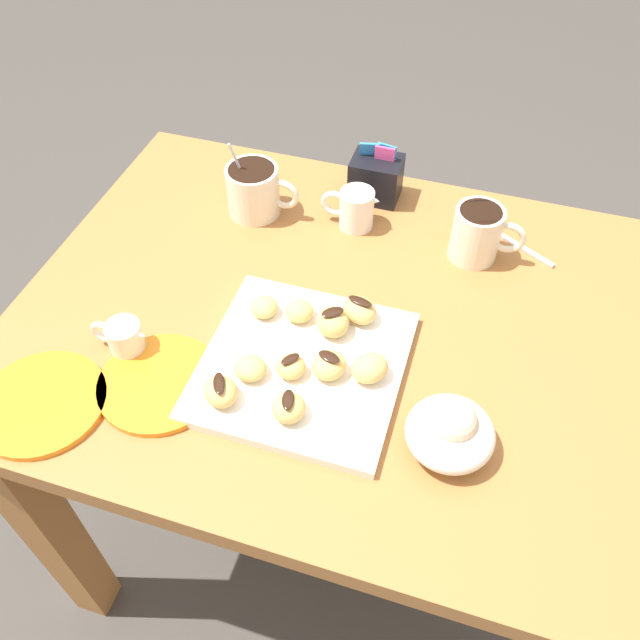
{
  "coord_description": "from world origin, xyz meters",
  "views": [
    {
      "loc": [
        0.2,
        -0.66,
        1.5
      ],
      "look_at": [
        0.0,
        -0.04,
        0.76
      ],
      "focal_mm": 36.54,
      "sensor_mm": 36.0,
      "label": 1
    }
  ],
  "objects_px": {
    "coffee_mug_cream_left": "(254,189)",
    "beignet_1": "(264,307)",
    "beignet_6": "(291,367)",
    "saucer_orange_left": "(160,383)",
    "sugar_caddy": "(378,178)",
    "beignet_7": "(370,368)",
    "beignet_3": "(289,408)",
    "beignet_9": "(329,365)",
    "ice_cream_bowl": "(451,431)",
    "beignet_0": "(250,368)",
    "chocolate_sauce_pitcher": "(124,337)",
    "beignet_4": "(299,311)",
    "pastry_plate_square": "(304,366)",
    "beignet_2": "(221,391)",
    "saucer_orange_right": "(42,403)",
    "beignet_8": "(360,310)",
    "cream_pitcher_white": "(356,207)",
    "dining_table": "(326,368)",
    "coffee_mug_cream_right": "(478,232)",
    "beignet_5": "(332,322)"
  },
  "relations": [
    {
      "from": "beignet_4",
      "to": "beignet_7",
      "type": "distance_m",
      "value": 0.15
    },
    {
      "from": "beignet_4",
      "to": "beignet_7",
      "type": "bearing_deg",
      "value": -30.38
    },
    {
      "from": "beignet_7",
      "to": "beignet_9",
      "type": "xyz_separation_m",
      "value": [
        -0.06,
        -0.01,
        -0.0
      ]
    },
    {
      "from": "beignet_1",
      "to": "beignet_6",
      "type": "height_order",
      "value": "beignet_6"
    },
    {
      "from": "beignet_2",
      "to": "beignet_8",
      "type": "relative_size",
      "value": 0.96
    },
    {
      "from": "coffee_mug_cream_right",
      "to": "beignet_8",
      "type": "height_order",
      "value": "coffee_mug_cream_right"
    },
    {
      "from": "saucer_orange_left",
      "to": "beignet_8",
      "type": "height_order",
      "value": "beignet_8"
    },
    {
      "from": "saucer_orange_right",
      "to": "beignet_7",
      "type": "relative_size",
      "value": 3.34
    },
    {
      "from": "cream_pitcher_white",
      "to": "saucer_orange_right",
      "type": "bearing_deg",
      "value": -121.9
    },
    {
      "from": "dining_table",
      "to": "beignet_2",
      "type": "bearing_deg",
      "value": -112.16
    },
    {
      "from": "beignet_2",
      "to": "ice_cream_bowl",
      "type": "bearing_deg",
      "value": 5.26
    },
    {
      "from": "cream_pitcher_white",
      "to": "beignet_0",
      "type": "relative_size",
      "value": 2.26
    },
    {
      "from": "dining_table",
      "to": "beignet_0",
      "type": "bearing_deg",
      "value": -111.56
    },
    {
      "from": "beignet_6",
      "to": "saucer_orange_left",
      "type": "bearing_deg",
      "value": -159.87
    },
    {
      "from": "beignet_6",
      "to": "beignet_4",
      "type": "bearing_deg",
      "value": 102.06
    },
    {
      "from": "coffee_mug_cream_left",
      "to": "beignet_1",
      "type": "distance_m",
      "value": 0.27
    },
    {
      "from": "beignet_1",
      "to": "ice_cream_bowl",
      "type": "bearing_deg",
      "value": -24.17
    },
    {
      "from": "chocolate_sauce_pitcher",
      "to": "beignet_6",
      "type": "relative_size",
      "value": 2.16
    },
    {
      "from": "dining_table",
      "to": "beignet_5",
      "type": "distance_m",
      "value": 0.19
    },
    {
      "from": "saucer_orange_right",
      "to": "saucer_orange_left",
      "type": "bearing_deg",
      "value": 29.63
    },
    {
      "from": "ice_cream_bowl",
      "to": "beignet_0",
      "type": "relative_size",
      "value": 2.52
    },
    {
      "from": "coffee_mug_cream_left",
      "to": "beignet_6",
      "type": "xyz_separation_m",
      "value": [
        0.19,
        -0.34,
        -0.02
      ]
    },
    {
      "from": "cream_pitcher_white",
      "to": "saucer_orange_right",
      "type": "relative_size",
      "value": 0.58
    },
    {
      "from": "beignet_0",
      "to": "beignet_2",
      "type": "bearing_deg",
      "value": -114.0
    },
    {
      "from": "beignet_3",
      "to": "beignet_4",
      "type": "relative_size",
      "value": 1.09
    },
    {
      "from": "saucer_orange_right",
      "to": "beignet_3",
      "type": "relative_size",
      "value": 3.79
    },
    {
      "from": "chocolate_sauce_pitcher",
      "to": "beignet_8",
      "type": "relative_size",
      "value": 1.68
    },
    {
      "from": "coffee_mug_cream_left",
      "to": "beignet_9",
      "type": "distance_m",
      "value": 0.4
    },
    {
      "from": "beignet_0",
      "to": "beignet_8",
      "type": "bearing_deg",
      "value": 51.5
    },
    {
      "from": "coffee_mug_cream_left",
      "to": "beignet_2",
      "type": "height_order",
      "value": "coffee_mug_cream_left"
    },
    {
      "from": "beignet_0",
      "to": "beignet_3",
      "type": "distance_m",
      "value": 0.09
    },
    {
      "from": "beignet_3",
      "to": "beignet_9",
      "type": "distance_m",
      "value": 0.09
    },
    {
      "from": "sugar_caddy",
      "to": "beignet_0",
      "type": "height_order",
      "value": "sugar_caddy"
    },
    {
      "from": "chocolate_sauce_pitcher",
      "to": "beignet_0",
      "type": "relative_size",
      "value": 1.99
    },
    {
      "from": "beignet_7",
      "to": "beignet_8",
      "type": "distance_m",
      "value": 0.11
    },
    {
      "from": "saucer_orange_left",
      "to": "beignet_1",
      "type": "height_order",
      "value": "beignet_1"
    },
    {
      "from": "beignet_2",
      "to": "coffee_mug_cream_left",
      "type": "bearing_deg",
      "value": 104.92
    },
    {
      "from": "ice_cream_bowl",
      "to": "beignet_4",
      "type": "height_order",
      "value": "ice_cream_bowl"
    },
    {
      "from": "sugar_caddy",
      "to": "beignet_7",
      "type": "xyz_separation_m",
      "value": [
        0.09,
        -0.42,
        -0.01
      ]
    },
    {
      "from": "pastry_plate_square",
      "to": "cream_pitcher_white",
      "type": "xyz_separation_m",
      "value": [
        -0.02,
        0.33,
        0.03
      ]
    },
    {
      "from": "coffee_mug_cream_left",
      "to": "ice_cream_bowl",
      "type": "xyz_separation_m",
      "value": [
        0.42,
        -0.38,
        -0.01
      ]
    },
    {
      "from": "sugar_caddy",
      "to": "coffee_mug_cream_right",
      "type": "bearing_deg",
      "value": -28.93
    },
    {
      "from": "beignet_6",
      "to": "beignet_1",
      "type": "bearing_deg",
      "value": 128.23
    },
    {
      "from": "chocolate_sauce_pitcher",
      "to": "beignet_1",
      "type": "relative_size",
      "value": 2.15
    },
    {
      "from": "chocolate_sauce_pitcher",
      "to": "beignet_3",
      "type": "distance_m",
      "value": 0.27
    },
    {
      "from": "saucer_orange_left",
      "to": "pastry_plate_square",
      "type": "bearing_deg",
      "value": 25.2
    },
    {
      "from": "pastry_plate_square",
      "to": "beignet_2",
      "type": "relative_size",
      "value": 5.44
    },
    {
      "from": "beignet_0",
      "to": "beignet_9",
      "type": "height_order",
      "value": "beignet_9"
    },
    {
      "from": "ice_cream_bowl",
      "to": "pastry_plate_square",
      "type": "bearing_deg",
      "value": 163.58
    },
    {
      "from": "beignet_2",
      "to": "beignet_7",
      "type": "relative_size",
      "value": 0.98
    }
  ]
}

